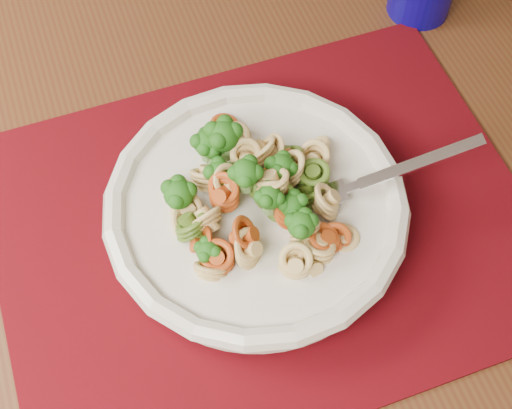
{
  "coord_description": "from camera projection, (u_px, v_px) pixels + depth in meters",
  "views": [
    {
      "loc": [
        0.7,
        0.19,
        1.31
      ],
      "look_at": [
        0.68,
        0.51,
        0.78
      ],
      "focal_mm": 50.0,
      "sensor_mm": 36.0,
      "label": 1
    }
  ],
  "objects": [
    {
      "name": "pasta_bowl",
      "position": [
        256.0,
        210.0,
        0.62
      ],
      "size": [
        0.27,
        0.27,
        0.05
      ],
      "color": "beige",
      "rests_on": "placemat"
    },
    {
      "name": "pasta_broccoli_heap",
      "position": [
        256.0,
        201.0,
        0.61
      ],
      "size": [
        0.23,
        0.23,
        0.06
      ],
      "primitive_type": null,
      "color": "tan",
      "rests_on": "pasta_bowl"
    },
    {
      "name": "placemat",
      "position": [
        265.0,
        226.0,
        0.65
      ],
      "size": [
        0.59,
        0.54,
        0.0
      ],
      "primitive_type": "cube",
      "rotation": [
        0.0,
        0.0,
        0.42
      ],
      "color": "#540310",
      "rests_on": "dining_table"
    },
    {
      "name": "fork",
      "position": [
        332.0,
        195.0,
        0.62
      ],
      "size": [
        0.18,
        0.07,
        0.08
      ],
      "primitive_type": null,
      "rotation": [
        0.0,
        -0.35,
        0.28
      ],
      "color": "silver",
      "rests_on": "pasta_bowl"
    },
    {
      "name": "dining_table",
      "position": [
        284.0,
        206.0,
        0.78
      ],
      "size": [
        1.69,
        1.43,
        0.74
      ],
      "rotation": [
        0.0,
        0.0,
        0.42
      ],
      "color": "#4A2C14",
      "rests_on": "ground"
    }
  ]
}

